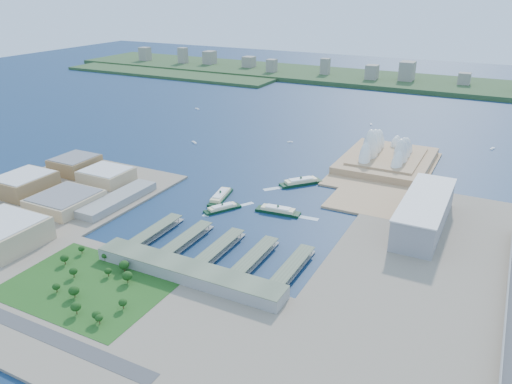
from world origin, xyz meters
The scene contains 22 objects.
ground centered at (0.00, 0.00, 0.00)m, with size 3000.00×3000.00×0.00m, color #0F2646.
west_land centered at (-250.00, -105.00, 1.50)m, with size 220.00×390.00×3.00m, color gray.
south_land centered at (0.00, -210.00, 1.50)m, with size 720.00×180.00×3.00m, color gray.
east_land centered at (240.00, -50.00, 1.50)m, with size 240.00×500.00×3.00m, color gray.
peninsula centered at (107.50, 260.00, 1.50)m, with size 135.00×220.00×3.00m, color tan.
far_shore centered at (0.00, 980.00, 6.00)m, with size 2200.00×260.00×12.00m, color #2D4926.
opera_house centered at (105.00, 280.00, 32.00)m, with size 134.00×180.00×58.00m, color white, non-canonical shape.
toaster_building centered at (195.00, 80.00, 20.50)m, with size 45.00×155.00×35.00m, color gray.
west_buildings centered at (-250.00, -70.00, 16.50)m, with size 200.00×280.00×27.00m, color olive, non-canonical shape.
ferry_wharves centered at (14.00, -75.00, 4.65)m, with size 184.00×90.00×9.30m, color #535F48, non-canonical shape.
terminal_building centered at (15.00, -135.00, 9.00)m, with size 200.00×28.00×12.00m, color gray.
park centered at (-60.00, -190.00, 11.00)m, with size 150.00×110.00×16.00m, color #194714, non-canonical shape.
far_skyline centered at (0.00, 960.00, 39.50)m, with size 1900.00×140.00×55.00m, color gray, non-canonical shape.
ferry_a centered at (-58.44, 47.05, 5.73)m, with size 15.44×60.65×11.47m, color black, non-canonical shape.
ferry_b centered at (16.36, 143.29, 5.82)m, with size 15.67×61.54×11.64m, color black, non-canonical shape.
ferry_c centered at (-37.92, 17.53, 4.59)m, with size 12.36×48.57×9.18m, color black, non-canonical shape.
ferry_d centered at (27.62, 42.21, 5.30)m, with size 14.28×56.11×10.61m, color black, non-canonical shape.
boat_a centered at (-228.21, 239.07, 1.45)m, with size 3.76×15.05×2.90m, color white, non-canonical shape.
boat_b centered at (-77.18, 319.26, 1.30)m, with size 3.37×9.63×2.60m, color white, non-canonical shape.
boat_c centered at (247.40, 443.45, 1.54)m, with size 3.99×13.69×3.08m, color white, non-canonical shape.
boat_d centered at (-366.14, 457.01, 1.26)m, with size 3.28×14.98×2.53m, color white, non-canonical shape.
boat_e centered at (19.41, 505.24, 1.34)m, with size 3.48×10.94×2.69m, color white, non-canonical shape.
Camera 1 is at (259.88, -469.17, 264.31)m, focal length 35.00 mm.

